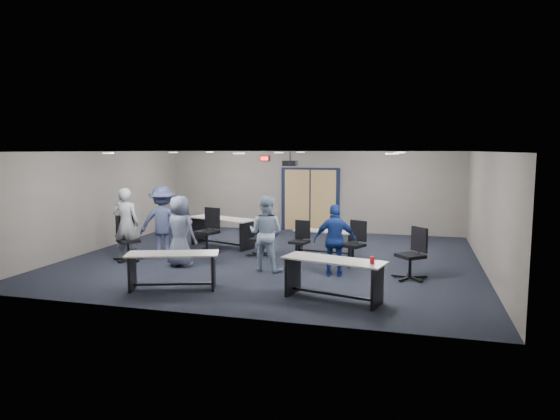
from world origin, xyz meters
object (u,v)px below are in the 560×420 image
(person_gray, at_px, (126,224))
(person_lightblue, at_px, (266,233))
(person_navy, at_px, (335,240))
(chair_loose_right, at_px, (410,254))
(table_back_left, at_px, (222,227))
(chair_back_a, at_px, (207,230))
(chair_loose_left, at_px, (128,239))
(chair_back_c, at_px, (299,240))
(table_front_right, at_px, (334,272))
(chair_back_b, at_px, (259,238))
(table_back_right, at_px, (324,238))
(chair_back_d, at_px, (353,243))
(person_back, at_px, (163,222))
(table_front_left, at_px, (173,264))
(person_plaid, at_px, (180,231))

(person_gray, relative_size, person_lightblue, 1.06)
(person_navy, bearing_deg, chair_loose_right, 176.51)
(table_back_left, xyz_separation_m, chair_back_a, (-0.10, -0.86, 0.03))
(chair_loose_left, height_order, person_navy, person_navy)
(chair_back_c, relative_size, person_navy, 0.61)
(table_front_right, relative_size, chair_back_b, 2.08)
(chair_back_b, relative_size, person_lightblue, 0.55)
(table_back_left, distance_m, chair_back_b, 1.68)
(table_back_right, height_order, chair_back_b, chair_back_b)
(chair_loose_right, bearing_deg, chair_back_d, -167.81)
(table_front_right, distance_m, chair_back_a, 5.22)
(table_back_right, height_order, person_lightblue, person_lightblue)
(chair_back_b, height_order, person_back, person_back)
(chair_back_a, xyz_separation_m, chair_loose_left, (-1.46, -1.47, -0.04))
(table_front_right, height_order, chair_back_b, chair_back_b)
(chair_loose_right, relative_size, person_lightblue, 0.65)
(table_back_right, relative_size, chair_loose_left, 1.49)
(table_front_right, xyz_separation_m, person_back, (-4.82, 2.52, 0.39))
(chair_back_b, relative_size, chair_back_c, 0.98)
(table_front_left, relative_size, person_navy, 1.19)
(chair_loose_right, height_order, person_plaid, person_plaid)
(chair_back_b, xyz_separation_m, person_gray, (-3.03, -1.35, 0.43))
(table_front_left, height_order, person_back, person_back)
(table_front_left, distance_m, table_front_right, 3.18)
(table_back_left, relative_size, chair_back_d, 2.02)
(person_plaid, xyz_separation_m, person_lightblue, (2.08, 0.10, 0.02))
(chair_back_b, relative_size, person_back, 0.52)
(chair_back_a, relative_size, person_navy, 0.75)
(chair_back_a, height_order, chair_back_d, chair_back_a)
(table_front_left, xyz_separation_m, person_lightblue, (1.33, 1.95, 0.36))
(table_back_right, xyz_separation_m, chair_back_b, (-1.62, -0.58, 0.03))
(person_plaid, bearing_deg, table_front_right, 167.71)
(table_back_right, bearing_deg, chair_back_b, -153.68)
(chair_back_c, distance_m, person_plaid, 2.95)
(table_front_right, height_order, person_lightblue, person_lightblue)
(table_back_left, bearing_deg, person_lightblue, -30.70)
(chair_loose_right, distance_m, person_plaid, 5.27)
(chair_back_b, xyz_separation_m, person_plaid, (-1.45, -1.57, 0.36))
(chair_back_a, height_order, person_lightblue, person_lightblue)
(table_front_right, relative_size, chair_back_d, 1.87)
(person_back, bearing_deg, chair_back_a, -152.55)
(table_back_right, xyz_separation_m, chair_back_d, (0.87, -0.99, 0.08))
(chair_back_b, bearing_deg, chair_loose_left, -146.62)
(chair_back_a, xyz_separation_m, person_plaid, (0.05, -1.64, 0.24))
(chair_loose_right, xyz_separation_m, person_gray, (-6.85, 0.04, 0.36))
(chair_back_a, relative_size, person_lightblue, 0.69)
(table_back_right, distance_m, chair_back_d, 1.32)
(chair_back_b, xyz_separation_m, chair_loose_left, (-2.95, -1.39, 0.08))
(table_front_left, distance_m, chair_loose_right, 4.94)
(table_back_left, height_order, table_back_right, table_back_right)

